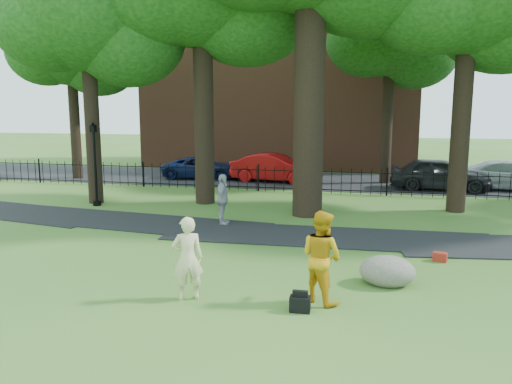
% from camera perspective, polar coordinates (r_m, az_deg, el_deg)
% --- Properties ---
extents(ground, '(120.00, 120.00, 0.00)m').
position_cam_1_polar(ground, '(12.04, 1.58, -9.52)').
color(ground, '#335C20').
rests_on(ground, ground).
extents(footpath, '(36.07, 3.85, 0.03)m').
position_cam_1_polar(footpath, '(15.61, 8.06, -5.14)').
color(footpath, black).
rests_on(footpath, ground).
extents(street, '(80.00, 7.00, 0.02)m').
position_cam_1_polar(street, '(27.53, 8.22, 1.22)').
color(street, black).
rests_on(street, ground).
extents(iron_fence, '(44.00, 0.04, 1.20)m').
position_cam_1_polar(iron_fence, '(23.50, 7.41, 1.30)').
color(iron_fence, black).
rests_on(iron_fence, ground).
extents(brick_building, '(18.00, 8.00, 12.00)m').
position_cam_1_polar(brick_building, '(35.77, 3.02, 12.83)').
color(brick_building, brown).
rests_on(brick_building, ground).
extents(woman, '(0.76, 0.65, 1.76)m').
position_cam_1_polar(woman, '(10.46, -7.83, -7.50)').
color(woman, beige).
rests_on(woman, ground).
extents(man, '(1.17, 1.13, 1.90)m').
position_cam_1_polar(man, '(10.30, 7.49, -7.33)').
color(man, orange).
rests_on(man, ground).
extents(pedestrian, '(0.54, 1.06, 1.74)m').
position_cam_1_polar(pedestrian, '(16.97, -3.83, -0.87)').
color(pedestrian, '#9C9DA1').
rests_on(pedestrian, ground).
extents(boulder, '(1.33, 1.06, 0.72)m').
position_cam_1_polar(boulder, '(11.73, 14.77, -8.49)').
color(boulder, '#6E6A5C').
rests_on(boulder, ground).
extents(lamppost, '(0.34, 0.34, 3.39)m').
position_cam_1_polar(lamppost, '(21.21, -17.91, 2.93)').
color(lamppost, black).
rests_on(lamppost, ground).
extents(backpack, '(0.41, 0.27, 0.30)m').
position_cam_1_polar(backpack, '(10.02, 5.06, -12.63)').
color(backpack, black).
rests_on(backpack, ground).
extents(red_bag, '(0.39, 0.30, 0.24)m').
position_cam_1_polar(red_bag, '(13.90, 20.28, -6.98)').
color(red_bag, maroon).
rests_on(red_bag, ground).
extents(red_sedan, '(4.85, 2.18, 1.54)m').
position_cam_1_polar(red_sedan, '(26.89, 2.13, 2.78)').
color(red_sedan, '#A30C0D').
rests_on(red_sedan, ground).
extents(navy_van, '(4.54, 2.35, 1.22)m').
position_cam_1_polar(navy_van, '(28.38, -6.21, 2.75)').
color(navy_van, '#0E1B46').
rests_on(navy_van, ground).
extents(grey_car, '(4.74, 2.12, 1.58)m').
position_cam_1_polar(grey_car, '(25.76, 20.25, 1.94)').
color(grey_car, black).
rests_on(grey_car, ground).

